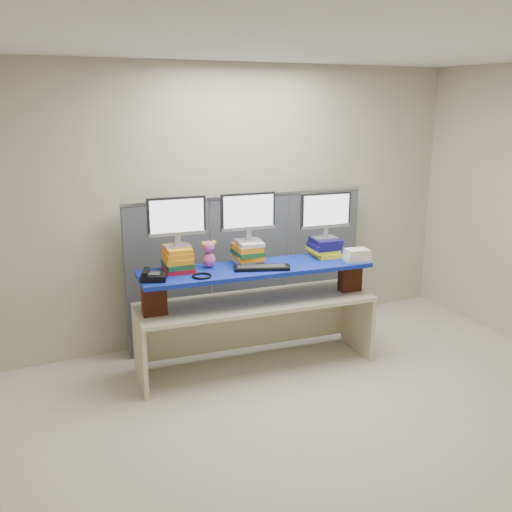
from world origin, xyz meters
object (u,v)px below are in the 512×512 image
blue_board (256,269)px  monitor_left (177,219)px  monitor_center (248,214)px  desk_phone (153,276)px  monitor_right (326,213)px  desk (256,314)px  keyboard (262,268)px

blue_board → monitor_left: 0.85m
monitor_center → desk_phone: (-0.93, -0.11, -0.43)m
monitor_center → monitor_right: size_ratio=1.00×
desk → monitor_right: 1.16m
desk → monitor_left: 1.15m
blue_board → keyboard: (0.01, -0.09, 0.03)m
monitor_center → monitor_right: bearing=-0.0°
blue_board → monitor_center: 0.50m
blue_board → monitor_right: size_ratio=4.14×
monitor_right → desk_phone: size_ratio=1.95×
desk_phone → blue_board: bearing=19.7°
desk → monitor_right: size_ratio=4.40×
keyboard → monitor_center: bearing=118.3°
monitor_right → desk_phone: monitor_right is taller
blue_board → monitor_center: monitor_center is taller
monitor_left → blue_board: bearing=-9.8°
blue_board → monitor_left: size_ratio=4.14×
desk → blue_board: bearing=-47.9°
monitor_left → keyboard: (0.68, -0.27, -0.45)m
monitor_left → monitor_right: (1.42, -0.13, -0.04)m
monitor_left → monitor_center: size_ratio=1.00×
desk → desk_phone: (-0.95, 0.01, 0.49)m
desk → keyboard: bearing=-77.8°
monitor_right → desk_phone: (-1.70, -0.04, -0.39)m
blue_board → monitor_left: (-0.67, 0.18, 0.48)m
monitor_center → desk_phone: 1.03m
monitor_left → keyboard: monitor_left is taller
monitor_left → desk_phone: (-0.28, -0.17, -0.43)m
monitor_center → monitor_right: monitor_center is taller
keyboard → desk: bearing=116.4°
monitor_center → blue_board: bearing=-74.6°
desk_phone → monitor_center: bearing=27.1°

